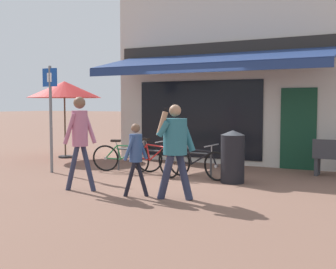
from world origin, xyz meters
The scene contains 12 objects.
ground_plane centered at (0.00, 0.00, 0.00)m, with size 160.00×160.00×0.00m, color brown.
shop_front centered at (0.05, 3.96, 2.54)m, with size 6.80×5.00×5.08m.
bike_rack_rail centered at (-0.68, 0.24, 0.46)m, with size 2.62×0.04×0.57m.
bicycle_green centered at (-1.60, 0.10, 0.36)m, with size 1.72×0.67×0.82m.
bicycle_red centered at (-0.78, -0.01, 0.39)m, with size 1.73×0.86×0.88m.
bicycle_black centered at (0.30, 0.06, 0.36)m, with size 1.68×0.63×0.80m.
pedestrian_adult centered at (0.80, -2.08, 1.02)m, with size 0.65×0.63×1.69m.
pedestrian_child centered at (0.06, -2.19, 0.83)m, with size 0.43×0.43×1.34m.
pedestrian_second_adult centered at (-1.17, -2.23, 1.14)m, with size 0.61×0.47×1.83m.
litter_bin centered at (1.19, -0.09, 0.56)m, with size 0.52×0.52×1.13m.
parking_sign centered at (-3.21, -0.82, 1.59)m, with size 0.44×0.07×2.61m.
cafe_parasol centered at (-4.88, 1.62, 2.13)m, with size 2.28×2.28×2.40m.
Camera 1 is at (4.03, -8.66, 1.67)m, focal length 45.00 mm.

